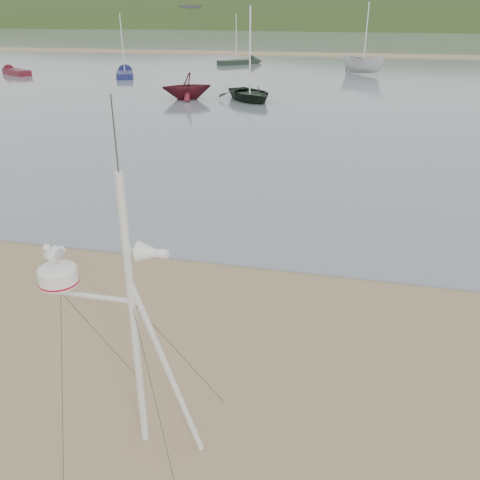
% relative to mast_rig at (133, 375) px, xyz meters
% --- Properties ---
extents(ground, '(560.00, 560.00, 0.00)m').
position_rel_mast_rig_xyz_m(ground, '(-1.92, 1.45, -1.13)').
color(ground, '#917754').
rests_on(ground, ground).
extents(water, '(560.00, 256.00, 0.04)m').
position_rel_mast_rig_xyz_m(water, '(-1.92, 133.45, -1.11)').
color(water, slate).
rests_on(water, ground).
extents(sandbar, '(560.00, 7.00, 0.07)m').
position_rel_mast_rig_xyz_m(sandbar, '(-1.92, 71.45, -1.06)').
color(sandbar, '#917754').
rests_on(sandbar, water).
extents(hill_ridge, '(620.00, 180.00, 80.00)m').
position_rel_mast_rig_xyz_m(hill_ridge, '(16.59, 236.45, -20.83)').
color(hill_ridge, '#233616').
rests_on(hill_ridge, ground).
extents(far_cottages, '(294.40, 6.30, 8.00)m').
position_rel_mast_rig_xyz_m(far_cottages, '(1.08, 197.45, 2.87)').
color(far_cottages, silver).
rests_on(far_cottages, ground).
extents(mast_rig, '(2.08, 2.21, 4.68)m').
position_rel_mast_rig_xyz_m(mast_rig, '(0.00, 0.00, 0.00)').
color(mast_rig, silver).
rests_on(mast_rig, ground).
extents(boat_dark, '(3.20, 2.74, 4.61)m').
position_rel_mast_rig_xyz_m(boat_dark, '(-4.80, 29.22, 1.21)').
color(boat_dark, black).
rests_on(boat_dark, water).
extents(boat_red, '(2.99, 3.36, 3.32)m').
position_rel_mast_rig_xyz_m(boat_red, '(-9.09, 28.88, 0.57)').
color(boat_red, '#52121C').
rests_on(boat_red, water).
extents(boat_white, '(2.55, 2.54, 4.77)m').
position_rel_mast_rig_xyz_m(boat_white, '(2.32, 47.25, 1.29)').
color(boat_white, silver).
rests_on(boat_white, water).
extents(sailboat_blue_near, '(3.65, 5.88, 5.81)m').
position_rel_mast_rig_xyz_m(sailboat_blue_near, '(-19.32, 41.08, -0.83)').
color(sailboat_blue_near, '#141948').
rests_on(sailboat_blue_near, ground).
extents(sailboat_dark_mid, '(5.09, 4.95, 5.72)m').
position_rel_mast_rig_xyz_m(sailboat_dark_mid, '(-10.84, 55.28, -0.83)').
color(sailboat_dark_mid, black).
rests_on(sailboat_dark_mid, ground).
extents(dinghy_red_far, '(4.83, 3.54, 1.20)m').
position_rel_mast_rig_xyz_m(dinghy_red_far, '(-30.52, 39.83, -0.84)').
color(dinghy_red_far, '#52121C').
rests_on(dinghy_red_far, ground).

